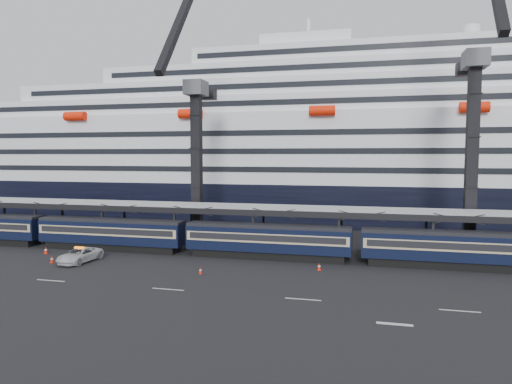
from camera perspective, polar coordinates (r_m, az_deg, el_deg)
ground at (r=42.37m, az=9.38°, el=-11.68°), size 260.00×260.00×0.00m
lane_markings at (r=37.66m, az=21.63°, el=-14.03°), size 111.00×4.27×0.02m
train at (r=52.03m, az=5.09°, el=-6.08°), size 133.05×3.00×4.05m
canopy at (r=55.05m, az=10.52°, el=-2.34°), size 130.00×6.25×5.53m
cruise_ship at (r=86.66m, az=11.01°, el=4.87°), size 214.09×28.84×34.00m
crane_dark_near at (r=63.42m, az=-7.57°, el=4.66°), size 4.50×17.75×35.08m
crane_dark_mid at (r=59.45m, az=25.50°, el=5.63°), size 4.50×18.24×39.64m
pickup_truck at (r=54.62m, az=-21.18°, el=-7.38°), size 3.07×5.83×1.56m
traffic_cone_a at (r=60.92m, az=-24.79°, el=-6.61°), size 0.43×0.43×0.87m
traffic_cone_b at (r=55.66m, az=-24.15°, el=-7.66°), size 0.40×0.40×0.79m
traffic_cone_c at (r=46.60m, az=-6.96°, el=-9.72°), size 0.34×0.34×0.67m
traffic_cone_d at (r=48.09m, az=7.90°, el=-9.21°), size 0.39×0.39×0.77m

